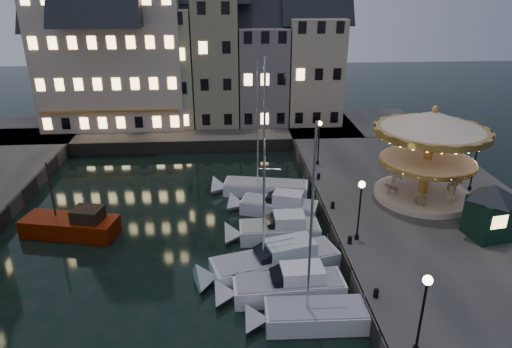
{
  "coord_description": "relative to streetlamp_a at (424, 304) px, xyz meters",
  "views": [
    {
      "loc": [
        -1.18,
        -24.6,
        16.95
      ],
      "look_at": [
        1.0,
        8.0,
        3.2
      ],
      "focal_mm": 32.0,
      "sensor_mm": 36.0,
      "label": 1
    }
  ],
  "objects": [
    {
      "name": "ground",
      "position": [
        -7.2,
        9.0,
        -4.02
      ],
      "size": [
        160.0,
        160.0,
        0.0
      ],
      "primitive_type": "plane",
      "color": "black",
      "rests_on": "ground"
    },
    {
      "name": "motorboat_e",
      "position": [
        -4.83,
        16.43,
        -3.38
      ],
      "size": [
        6.96,
        3.95,
        2.15
      ],
      "color": "silver",
      "rests_on": "ground"
    },
    {
      "name": "townhouse_na",
      "position": [
        -26.7,
        39.0,
        3.76
      ],
      "size": [
        5.5,
        8.0,
        12.8
      ],
      "color": "gray",
      "rests_on": "quay_north"
    },
    {
      "name": "hotel_corner",
      "position": [
        -21.2,
        39.0,
        5.76
      ],
      "size": [
        17.6,
        9.0,
        16.8
      ],
      "color": "beige",
      "rests_on": "quay_north"
    },
    {
      "name": "streetlamp_c",
      "position": [
        0.0,
        23.5,
        0.0
      ],
      "size": [
        0.44,
        0.44,
        4.17
      ],
      "color": "black",
      "rests_on": "quay_east"
    },
    {
      "name": "quaywall_e",
      "position": [
        -1.2,
        15.0,
        -3.37
      ],
      "size": [
        0.15,
        44.0,
        1.3
      ],
      "primitive_type": "cube",
      "color": "#47423A",
      "rests_on": "ground"
    },
    {
      "name": "streetlamp_a",
      "position": [
        0.0,
        0.0,
        0.0
      ],
      "size": [
        0.44,
        0.44,
        4.17
      ],
      "color": "black",
      "rests_on": "quay_east"
    },
    {
      "name": "quay_north",
      "position": [
        -15.2,
        37.0,
        -3.37
      ],
      "size": [
        44.0,
        12.0,
        1.3
      ],
      "primitive_type": "cube",
      "color": "#474442",
      "rests_on": "ground"
    },
    {
      "name": "townhouse_nd",
      "position": [
        -9.45,
        39.0,
        5.26
      ],
      "size": [
        5.5,
        8.0,
        15.8
      ],
      "color": "gray",
      "rests_on": "quay_north"
    },
    {
      "name": "ticket_kiosk",
      "position": [
        8.63,
        9.76,
        -0.17
      ],
      "size": [
        3.65,
        3.65,
        4.28
      ],
      "color": "black",
      "rests_on": "quay_east"
    },
    {
      "name": "bollard_b",
      "position": [
        -0.6,
        9.5,
        -2.41
      ],
      "size": [
        0.3,
        0.3,
        0.57
      ],
      "color": "black",
      "rests_on": "quay_east"
    },
    {
      "name": "quaywall_n",
      "position": [
        -13.2,
        31.0,
        -3.37
      ],
      "size": [
        48.0,
        0.15,
        1.3
      ],
      "primitive_type": "cube",
      "color": "#47423A",
      "rests_on": "ground"
    },
    {
      "name": "carousel",
      "position": [
        6.82,
        15.85,
        2.16
      ],
      "size": [
        8.47,
        8.47,
        7.41
      ],
      "color": "beige",
      "rests_on": "quay_east"
    },
    {
      "name": "bollard_c",
      "position": [
        -0.6,
        14.5,
        -2.41
      ],
      "size": [
        0.3,
        0.3,
        0.57
      ],
      "color": "black",
      "rests_on": "quay_east"
    },
    {
      "name": "townhouse_ne",
      "position": [
        -4.0,
        39.0,
        3.76
      ],
      "size": [
        6.16,
        8.0,
        12.8
      ],
      "color": "slate",
      "rests_on": "quay_north"
    },
    {
      "name": "streetlamp_b",
      "position": [
        0.0,
        10.0,
        0.0
      ],
      "size": [
        0.44,
        0.44,
        4.17
      ],
      "color": "black",
      "rests_on": "quay_east"
    },
    {
      "name": "streetlamp_d",
      "position": [
        11.3,
        17.0,
        0.0
      ],
      "size": [
        0.44,
        0.44,
        4.17
      ],
      "color": "black",
      "rests_on": "quay_east"
    },
    {
      "name": "motorboat_c",
      "position": [
        -5.91,
        8.57,
        -3.34
      ],
      "size": [
        9.14,
        4.63,
        12.18
      ],
      "color": "silver",
      "rests_on": "ground"
    },
    {
      "name": "bollard_d",
      "position": [
        -0.6,
        20.0,
        -2.41
      ],
      "size": [
        0.3,
        0.3,
        0.57
      ],
      "color": "black",
      "rests_on": "quay_east"
    },
    {
      "name": "townhouse_nc",
      "position": [
        -15.2,
        39.0,
        4.76
      ],
      "size": [
        6.82,
        8.0,
        14.8
      ],
      "color": "tan",
      "rests_on": "quay_north"
    },
    {
      "name": "townhouse_nb",
      "position": [
        -21.25,
        39.0,
        4.26
      ],
      "size": [
        6.16,
        8.0,
        13.8
      ],
      "color": "gray",
      "rests_on": "quay_north"
    },
    {
      "name": "motorboat_a",
      "position": [
        -4.43,
        3.59,
        -3.48
      ],
      "size": [
        6.56,
        2.23,
        10.91
      ],
      "color": "silver",
      "rests_on": "ground"
    },
    {
      "name": "motorboat_f",
      "position": [
        -5.72,
        20.14,
        -3.49
      ],
      "size": [
        8.25,
        3.53,
        10.91
      ],
      "color": "white",
      "rests_on": "ground"
    },
    {
      "name": "townhouse_nf",
      "position": [
        2.05,
        39.0,
        4.26
      ],
      "size": [
        6.82,
        8.0,
        13.8
      ],
      "color": "tan",
      "rests_on": "quay_north"
    },
    {
      "name": "motorboat_d",
      "position": [
        -5.26,
        12.57,
        -3.38
      ],
      "size": [
        6.7,
        2.2,
        2.15
      ],
      "color": "silver",
      "rests_on": "ground"
    },
    {
      "name": "motorboat_b",
      "position": [
        -5.45,
        6.05,
        -3.38
      ],
      "size": [
        7.51,
        2.48,
        2.15
      ],
      "color": "white",
      "rests_on": "ground"
    },
    {
      "name": "quay_east",
      "position": [
        6.8,
        15.0,
        -3.37
      ],
      "size": [
        16.0,
        56.0,
        1.3
      ],
      "primitive_type": "cube",
      "color": "#474442",
      "rests_on": "ground"
    },
    {
      "name": "bollard_a",
      "position": [
        -0.6,
        4.0,
        -2.41
      ],
      "size": [
        0.3,
        0.3,
        0.57
      ],
      "color": "black",
      "rests_on": "quay_east"
    },
    {
      "name": "red_fishing_boat",
      "position": [
        -19.72,
        14.16,
        -3.33
      ],
      "size": [
        7.15,
        3.76,
        5.74
      ],
      "color": "#5B1100",
      "rests_on": "ground"
    }
  ]
}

